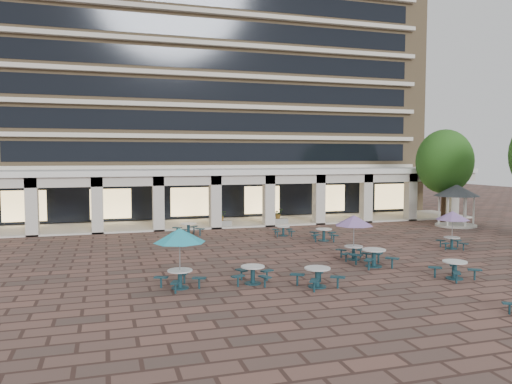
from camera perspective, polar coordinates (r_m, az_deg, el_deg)
ground at (r=26.63m, az=5.56°, el=-7.61°), size 120.00×120.00×0.00m
apartment_building at (r=51.09m, az=-5.54°, el=12.14°), size 40.00×15.50×25.20m
retail_arcade at (r=40.24m, az=-2.46°, el=0.65°), size 42.00×6.60×4.40m
picnic_table_0 at (r=21.36m, az=-0.37°, el=-9.25°), size 2.08×2.08×0.76m
picnic_table_1 at (r=25.25m, az=13.32°, el=-7.15°), size 1.94×1.94×0.86m
picnic_table_3 at (r=23.85m, az=21.76°, el=-8.10°), size 2.01×2.01×0.79m
picnic_table_4 at (r=20.54m, az=-8.73°, el=-5.19°), size 2.13×2.13×2.46m
picnic_table_5 at (r=20.98m, az=7.03°, el=-9.44°), size 2.07×2.07×0.81m
picnic_table_6 at (r=26.49m, az=11.13°, el=-3.40°), size 2.01×2.01×2.32m
picnic_table_9 at (r=34.07m, az=3.14°, el=-4.38°), size 1.66×1.66×0.65m
picnic_table_10 at (r=32.34m, az=7.76°, el=-4.73°), size 2.08×2.08×0.78m
picnic_table_11 at (r=31.27m, az=21.54°, el=-2.67°), size 1.91×1.91×2.20m
picnic_table_12 at (r=34.56m, az=-7.73°, el=-4.10°), size 2.10×2.10×0.84m
gazebo at (r=41.53m, az=21.94°, el=-0.33°), size 3.46×3.46×3.22m
tree_east_c at (r=43.69m, az=20.75°, el=3.26°), size 4.58×4.58×7.63m
planter_left at (r=38.27m, az=-3.98°, el=-3.29°), size 1.50×0.76×1.25m
planter_right at (r=39.53m, az=2.55°, el=-3.00°), size 1.50×0.64×1.30m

